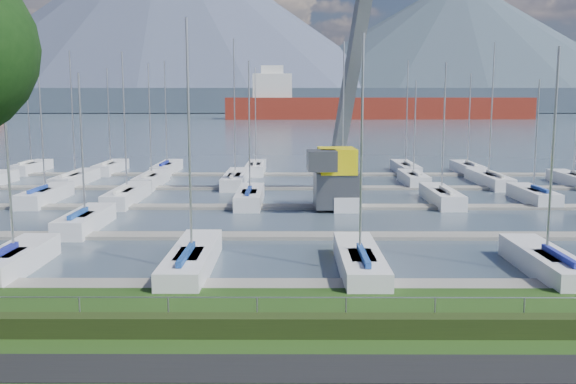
{
  "coord_description": "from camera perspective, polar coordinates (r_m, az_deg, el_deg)",
  "views": [
    {
      "loc": [
        0.13,
        -20.79,
        7.89
      ],
      "look_at": [
        0.0,
        12.0,
        3.0
      ],
      "focal_mm": 40.0,
      "sensor_mm": 36.0,
      "label": 1
    }
  ],
  "objects": [
    {
      "name": "path",
      "position": [
        19.46,
        -0.18,
        -15.41
      ],
      "size": [
        160.0,
        2.0,
        0.04
      ],
      "primitive_type": "cube",
      "color": "black",
      "rests_on": "grass"
    },
    {
      "name": "foothill",
      "position": [
        350.79,
        0.2,
        8.18
      ],
      "size": [
        900.0,
        80.0,
        12.0
      ],
      "primitive_type": "cube",
      "color": "#414F5F",
      "rests_on": "water"
    },
    {
      "name": "cargo_ship_mid",
      "position": [
        241.15,
        6.92,
        7.37
      ],
      "size": [
        112.54,
        22.5,
        21.5
      ],
      "rotation": [
        0.0,
        0.0,
        0.04
      ],
      "color": "maroon",
      "rests_on": "water"
    },
    {
      "name": "crane",
      "position": [
        47.74,
        4.84,
        5.38
      ],
      "size": [
        5.72,
        13.23,
        22.35
      ],
      "rotation": [
        0.0,
        0.0,
        0.04
      ],
      "color": "#53555A",
      "rests_on": "water"
    },
    {
      "name": "water",
      "position": [
        280.91,
        0.2,
        6.8
      ],
      "size": [
        800.0,
        540.0,
        0.2
      ],
      "primitive_type": "cube",
      "color": "#425160"
    },
    {
      "name": "hedge",
      "position": [
        21.74,
        -0.13,
        -11.82
      ],
      "size": [
        80.0,
        0.7,
        0.7
      ],
      "primitive_type": "cube",
      "color": "#243212",
      "rests_on": "grass"
    },
    {
      "name": "fence",
      "position": [
        21.84,
        -0.12,
        -9.36
      ],
      "size": [
        80.0,
        0.04,
        0.04
      ],
      "primitive_type": "cylinder",
      "rotation": [
        0.0,
        1.57,
        0.0
      ],
      "color": "gray",
      "rests_on": "grass"
    },
    {
      "name": "sailboat_fleet",
      "position": [
        50.3,
        -0.09,
        5.69
      ],
      "size": [
        74.1,
        49.67,
        13.65
      ],
      "color": "silver",
      "rests_on": "water"
    },
    {
      "name": "docks",
      "position": [
        47.49,
        0.07,
        -1.35
      ],
      "size": [
        90.0,
        41.6,
        0.25
      ],
      "color": "slate",
      "rests_on": "water"
    },
    {
      "name": "mountains",
      "position": [
        427.24,
        1.23,
        13.69
      ],
      "size": [
        1190.0,
        360.0,
        115.0
      ],
      "color": "#424A61",
      "rests_on": "water"
    }
  ]
}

